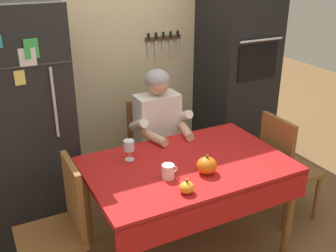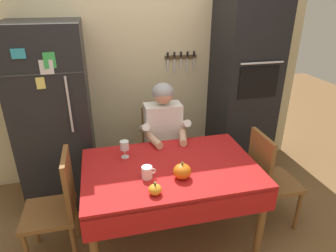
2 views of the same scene
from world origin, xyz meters
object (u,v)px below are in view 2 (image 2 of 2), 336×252
at_px(refrigerator, 55,118).
at_px(chair_left_side, 58,203).
at_px(seated_person, 165,135).
at_px(chair_right_side, 268,176).
at_px(wine_glass, 124,146).
at_px(wall_oven, 243,88).
at_px(dining_table, 171,176).
at_px(coffee_mug, 147,172).
at_px(pumpkin_large, 155,190).
at_px(pumpkin_medium, 182,171).
at_px(chair_behind_person, 161,146).

bearing_deg(refrigerator, chair_left_side, -86.62).
distance_m(seated_person, chair_right_side, 1.04).
bearing_deg(wine_glass, chair_right_side, -10.95).
bearing_deg(wall_oven, chair_right_side, -99.27).
xyz_separation_m(wall_oven, chair_right_side, (-0.15, -0.91, -0.54)).
height_order(seated_person, chair_left_side, seated_person).
relative_size(dining_table, coffee_mug, 12.70).
bearing_deg(refrigerator, seated_person, -15.14).
bearing_deg(coffee_mug, chair_right_side, 5.39).
xyz_separation_m(coffee_mug, wine_glass, (-0.13, 0.35, 0.06)).
height_order(refrigerator, chair_left_side, refrigerator).
bearing_deg(pumpkin_large, dining_table, 57.93).
xyz_separation_m(dining_table, pumpkin_large, (-0.19, -0.30, 0.12)).
bearing_deg(chair_right_side, pumpkin_medium, -169.06).
distance_m(seated_person, wine_glass, 0.56).
relative_size(seated_person, chair_left_side, 1.34).
xyz_separation_m(coffee_mug, pumpkin_medium, (0.26, -0.06, 0.01)).
distance_m(chair_left_side, pumpkin_large, 0.84).
relative_size(wall_oven, pumpkin_large, 21.77).
distance_m(chair_behind_person, pumpkin_medium, 0.99).
xyz_separation_m(wall_oven, coffee_mug, (-1.26, -1.02, -0.26)).
distance_m(coffee_mug, pumpkin_medium, 0.26).
bearing_deg(pumpkin_large, wine_glass, 105.25).
xyz_separation_m(wall_oven, pumpkin_large, (-1.24, -1.23, -0.27)).
relative_size(wall_oven, wine_glass, 13.86).
relative_size(seated_person, pumpkin_medium, 9.14).
relative_size(coffee_mug, wine_glass, 0.73).
height_order(wine_glass, pumpkin_large, wine_glass).
bearing_deg(wall_oven, pumpkin_large, -135.31).
height_order(chair_left_side, pumpkin_large, chair_left_side).
height_order(coffee_mug, pumpkin_large, pumpkin_large).
relative_size(wall_oven, pumpkin_medium, 15.42).
height_order(chair_behind_person, coffee_mug, chair_behind_person).
xyz_separation_m(wall_oven, chair_left_side, (-1.95, -0.87, -0.54)).
bearing_deg(seated_person, chair_behind_person, 90.00).
bearing_deg(chair_left_side, seated_person, 29.41).
distance_m(chair_right_side, pumpkin_medium, 0.92).
xyz_separation_m(chair_left_side, chair_right_side, (1.80, -0.04, 0.00)).
xyz_separation_m(wall_oven, pumpkin_medium, (-1.00, -1.08, -0.25)).
bearing_deg(seated_person, coffee_mug, -112.69).
xyz_separation_m(chair_behind_person, chair_right_side, (0.82, -0.78, 0.00)).
relative_size(dining_table, pumpkin_medium, 10.28).
relative_size(refrigerator, wall_oven, 0.86).
distance_m(dining_table, wine_glass, 0.46).
bearing_deg(chair_right_side, seated_person, 143.95).
height_order(coffee_mug, wine_glass, wine_glass).
xyz_separation_m(refrigerator, wall_oven, (2.00, 0.04, 0.15)).
xyz_separation_m(refrigerator, coffee_mug, (0.74, -0.98, -0.11)).
relative_size(refrigerator, pumpkin_large, 18.66).
distance_m(chair_right_side, pumpkin_large, 1.17).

